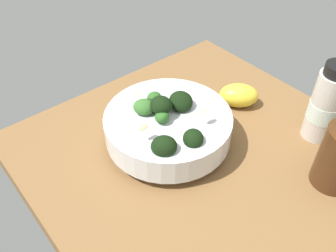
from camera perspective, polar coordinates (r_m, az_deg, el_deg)
name	(u,v)px	position (r cm, az deg, el deg)	size (l,w,h in cm)	color
ground_plane	(202,160)	(67.78, 5.34, -5.33)	(58.00, 58.00, 4.44)	brown
bowl_of_broccoli	(168,125)	(64.62, -0.02, 0.10)	(22.57, 22.57, 10.68)	white
lemon_wedge	(239,95)	(75.90, 11.01, 4.74)	(7.96, 5.32, 4.73)	yellow
bottle_short	(326,105)	(70.26, 23.49, 3.05)	(5.69, 5.69, 15.40)	beige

